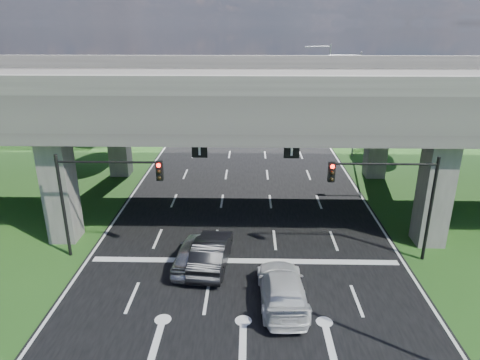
{
  "coord_description": "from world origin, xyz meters",
  "views": [
    {
      "loc": [
        0.21,
        -17.3,
        12.47
      ],
      "look_at": [
        -0.34,
        6.63,
        3.69
      ],
      "focal_mm": 32.0,
      "sensor_mm": 36.0,
      "label": 1
    }
  ],
  "objects_px": {
    "signal_left": "(100,187)",
    "signal_right": "(393,190)",
    "streetlight_far": "(353,97)",
    "car_silver": "(195,252)",
    "car_dark": "(211,252)",
    "streetlight_beyond": "(326,77)",
    "car_white": "(282,288)"
  },
  "relations": [
    {
      "from": "signal_left",
      "to": "car_white",
      "type": "bearing_deg",
      "value": -23.27
    },
    {
      "from": "signal_left",
      "to": "streetlight_beyond",
      "type": "xyz_separation_m",
      "value": [
        17.92,
        36.06,
        1.66
      ]
    },
    {
      "from": "streetlight_far",
      "to": "car_white",
      "type": "relative_size",
      "value": 1.9
    },
    {
      "from": "signal_left",
      "to": "signal_right",
      "type": "bearing_deg",
      "value": 0.0
    },
    {
      "from": "streetlight_beyond",
      "to": "car_silver",
      "type": "distance_m",
      "value": 39.48
    },
    {
      "from": "streetlight_far",
      "to": "car_white",
      "type": "distance_m",
      "value": 26.07
    },
    {
      "from": "car_dark",
      "to": "car_white",
      "type": "xyz_separation_m",
      "value": [
        3.6,
        -3.2,
        -0.06
      ]
    },
    {
      "from": "car_white",
      "to": "streetlight_far",
      "type": "bearing_deg",
      "value": -111.54
    },
    {
      "from": "streetlight_far",
      "to": "streetlight_beyond",
      "type": "height_order",
      "value": "same"
    },
    {
      "from": "signal_right",
      "to": "signal_left",
      "type": "distance_m",
      "value": 15.65
    },
    {
      "from": "signal_left",
      "to": "car_silver",
      "type": "height_order",
      "value": "signal_left"
    },
    {
      "from": "streetlight_far",
      "to": "car_dark",
      "type": "xyz_separation_m",
      "value": [
        -11.9,
        -21.0,
        -5.0
      ]
    },
    {
      "from": "car_dark",
      "to": "streetlight_far",
      "type": "bearing_deg",
      "value": -114.36
    },
    {
      "from": "signal_left",
      "to": "car_white",
      "type": "height_order",
      "value": "signal_left"
    },
    {
      "from": "streetlight_far",
      "to": "car_white",
      "type": "xyz_separation_m",
      "value": [
        -8.3,
        -24.2,
        -5.05
      ]
    },
    {
      "from": "streetlight_far",
      "to": "streetlight_beyond",
      "type": "distance_m",
      "value": 16.0
    },
    {
      "from": "signal_right",
      "to": "streetlight_beyond",
      "type": "height_order",
      "value": "streetlight_beyond"
    },
    {
      "from": "streetlight_far",
      "to": "car_dark",
      "type": "distance_m",
      "value": 24.65
    },
    {
      "from": "car_dark",
      "to": "signal_right",
      "type": "bearing_deg",
      "value": -169.23
    },
    {
      "from": "car_white",
      "to": "signal_right",
      "type": "bearing_deg",
      "value": -148.13
    },
    {
      "from": "signal_right",
      "to": "streetlight_far",
      "type": "height_order",
      "value": "streetlight_far"
    },
    {
      "from": "streetlight_far",
      "to": "streetlight_beyond",
      "type": "bearing_deg",
      "value": 90.0
    },
    {
      "from": "car_silver",
      "to": "streetlight_beyond",
      "type": "bearing_deg",
      "value": -103.88
    },
    {
      "from": "signal_left",
      "to": "streetlight_beyond",
      "type": "relative_size",
      "value": 0.6
    },
    {
      "from": "signal_left",
      "to": "streetlight_far",
      "type": "height_order",
      "value": "streetlight_far"
    },
    {
      "from": "signal_right",
      "to": "car_dark",
      "type": "distance_m",
      "value": 10.23
    },
    {
      "from": "signal_left",
      "to": "streetlight_far",
      "type": "xyz_separation_m",
      "value": [
        17.92,
        20.06,
        1.66
      ]
    },
    {
      "from": "streetlight_far",
      "to": "signal_right",
      "type": "bearing_deg",
      "value": -96.47
    },
    {
      "from": "signal_right",
      "to": "signal_left",
      "type": "relative_size",
      "value": 1.0
    },
    {
      "from": "signal_left",
      "to": "car_silver",
      "type": "bearing_deg",
      "value": -10.45
    },
    {
      "from": "signal_right",
      "to": "car_dark",
      "type": "height_order",
      "value": "signal_right"
    },
    {
      "from": "car_silver",
      "to": "car_dark",
      "type": "height_order",
      "value": "car_dark"
    }
  ]
}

